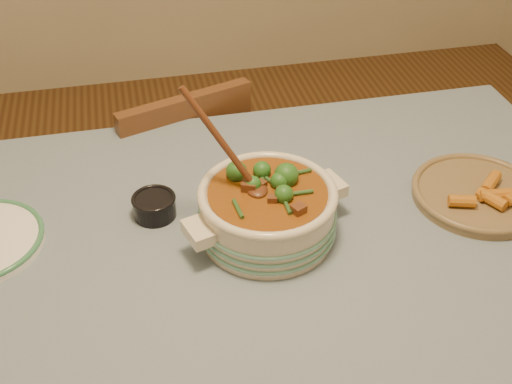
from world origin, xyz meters
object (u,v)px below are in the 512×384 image
at_px(stew_casserole, 267,207).
at_px(dining_table, 241,288).
at_px(fried_plate, 478,192).
at_px(chair_far, 178,186).
at_px(condiment_bowl, 154,205).

bearing_deg(stew_casserole, dining_table, -141.64).
bearing_deg(stew_casserole, fried_plate, 1.56).
distance_m(fried_plate, chair_far, 0.90).
distance_m(stew_casserole, chair_far, 0.71).
height_order(dining_table, stew_casserole, stew_casserole).
relative_size(stew_casserole, fried_plate, 1.04).
distance_m(dining_table, condiment_bowl, 0.25).
height_order(dining_table, fried_plate, fried_plate).
bearing_deg(fried_plate, stew_casserole, -178.44).
distance_m(dining_table, fried_plate, 0.56).
xyz_separation_m(fried_plate, chair_far, (-0.61, 0.58, -0.31)).
distance_m(stew_casserole, condiment_bowl, 0.25).
distance_m(condiment_bowl, chair_far, 0.59).
relative_size(dining_table, condiment_bowl, 15.28).
bearing_deg(dining_table, chair_far, 95.73).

